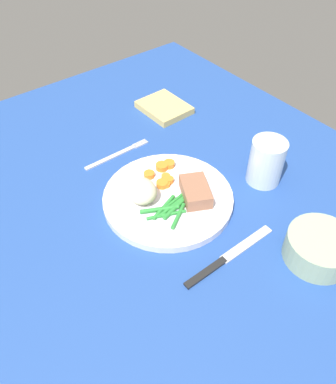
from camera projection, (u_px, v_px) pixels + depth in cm
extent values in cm
cube|color=#234793|center=(185.00, 205.00, 80.25)|extent=(120.00, 90.00, 2.00)
cylinder|color=white|center=(168.00, 198.00, 79.10)|extent=(26.20, 26.20, 1.60)
cube|color=#936047|center=(195.00, 191.00, 77.36)|extent=(9.42, 8.16, 2.85)
ellipsoid|color=beige|center=(141.00, 191.00, 76.16)|extent=(6.41, 5.86, 4.63)
cylinder|color=orange|center=(149.00, 175.00, 82.16)|extent=(2.23, 2.23, 1.07)
cylinder|color=orange|center=(162.00, 184.00, 80.13)|extent=(2.41, 2.41, 1.09)
cylinder|color=orange|center=(170.00, 179.00, 81.15)|extent=(1.91, 1.91, 1.02)
cylinder|color=orange|center=(165.00, 177.00, 81.59)|extent=(1.84, 1.84, 1.03)
cylinder|color=orange|center=(169.00, 164.00, 84.49)|extent=(2.40, 2.40, 1.14)
cylinder|color=orange|center=(166.00, 184.00, 80.25)|extent=(1.88, 1.88, 0.87)
cylinder|color=orange|center=(162.00, 167.00, 83.87)|extent=(2.60, 2.60, 1.22)
cylinder|color=#2D8C38|center=(178.00, 216.00, 74.15)|extent=(4.07, 5.96, 0.76)
cylinder|color=#2D8C38|center=(160.00, 210.00, 75.16)|extent=(4.32, 7.09, 0.89)
cylinder|color=#2D8C38|center=(166.00, 215.00, 74.43)|extent=(3.55, 7.32, 0.65)
cylinder|color=#2D8C38|center=(174.00, 209.00, 75.31)|extent=(2.31, 6.04, 0.88)
cylinder|color=#2D8C38|center=(173.00, 205.00, 76.13)|extent=(1.91, 7.80, 0.73)
cylinder|color=#2D8C38|center=(165.00, 208.00, 75.61)|extent=(3.12, 6.99, 0.76)
cylinder|color=#2D8C38|center=(172.00, 205.00, 76.35)|extent=(1.64, 6.83, 0.60)
cube|color=silver|center=(110.00, 158.00, 89.10)|extent=(1.00, 13.00, 0.40)
cube|color=silver|center=(139.00, 143.00, 93.06)|extent=(0.24, 3.60, 0.40)
cube|color=silver|center=(140.00, 143.00, 92.84)|extent=(0.24, 3.60, 0.40)
cube|color=silver|center=(141.00, 144.00, 92.61)|extent=(0.24, 3.60, 0.40)
cube|color=silver|center=(142.00, 145.00, 92.39)|extent=(0.24, 3.60, 0.40)
cube|color=black|center=(206.00, 273.00, 67.30)|extent=(1.30, 9.00, 0.64)
cube|color=silver|center=(247.00, 244.00, 71.67)|extent=(1.70, 12.00, 0.40)
cylinder|color=silver|center=(266.00, 162.00, 80.76)|extent=(7.19, 7.19, 9.93)
cylinder|color=silver|center=(264.00, 172.00, 82.83)|extent=(6.62, 6.62, 4.08)
cylinder|color=#99B28C|center=(319.00, 248.00, 68.14)|extent=(11.92, 11.92, 5.08)
cylinder|color=#B24C3F|center=(321.00, 244.00, 67.34)|extent=(10.13, 10.13, 2.79)
cube|color=#DBBC6B|center=(164.00, 107.00, 102.56)|extent=(12.73, 10.53, 1.72)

